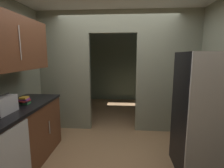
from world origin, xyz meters
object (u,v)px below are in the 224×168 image
Objects in this scene: dishwasher at (16,164)px; boombox at (3,105)px; book_stack at (25,100)px; refrigerator at (206,114)px.

dishwasher is 2.44× the size of boombox.
refrigerator is at bearing -0.79° from book_stack.
dishwasher is at bearing -42.96° from boombox.
refrigerator is at bearing 8.53° from boombox.
refrigerator reaches higher than book_stack.
boombox is at bearing -171.47° from refrigerator.
dishwasher is 5.14× the size of book_stack.
boombox is at bearing 137.04° from dishwasher.
refrigerator is 4.76× the size of boombox.
refrigerator is 2.70m from boombox.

